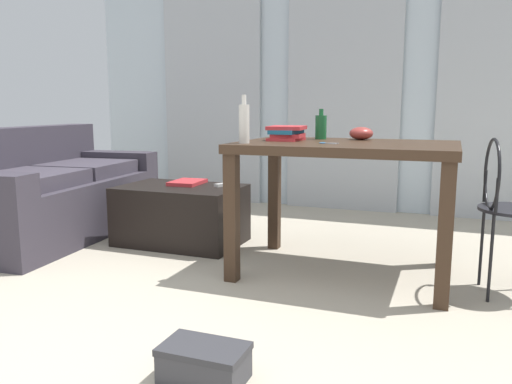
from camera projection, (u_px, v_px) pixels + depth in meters
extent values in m
plane|color=#B2A893|center=(260.00, 279.00, 2.85)|extent=(8.74, 8.74, 0.00)
cube|color=silver|center=(345.00, 72.00, 4.69)|extent=(5.19, 0.10, 2.53)
cube|color=#B2B7BC|center=(212.00, 89.00, 5.11)|extent=(1.04, 0.03, 2.25)
cube|color=#B2B7BC|center=(343.00, 87.00, 4.64)|extent=(1.04, 0.03, 2.25)
cube|color=#B2B7BC|center=(504.00, 85.00, 4.16)|extent=(1.04, 0.03, 2.25)
cube|color=#38333D|center=(56.00, 208.00, 3.79)|extent=(0.97, 1.77, 0.42)
cube|color=#38333D|center=(16.00, 153.00, 3.82)|extent=(0.35, 1.72, 0.38)
cube|color=#38333D|center=(109.00, 160.00, 4.46)|extent=(0.84, 0.27, 0.15)
cube|color=#3E3944|center=(86.00, 168.00, 4.05)|extent=(0.64, 0.67, 0.10)
cube|color=#3E3944|center=(28.00, 180.00, 3.43)|extent=(0.64, 0.67, 0.10)
cube|color=black|center=(181.00, 215.00, 3.58)|extent=(0.83, 0.55, 0.41)
cube|color=#382619|center=(346.00, 147.00, 2.84)|extent=(1.19, 0.81, 0.05)
cube|color=#382619|center=(232.00, 218.00, 2.77)|extent=(0.07, 0.07, 0.70)
cube|color=#382619|center=(445.00, 236.00, 2.38)|extent=(0.07, 0.07, 0.70)
cube|color=#382619|center=(274.00, 197.00, 3.42)|extent=(0.07, 0.07, 0.70)
cube|color=#382619|center=(447.00, 208.00, 3.04)|extent=(0.07, 0.07, 0.70)
cylinder|color=black|center=(491.00, 259.00, 2.48)|extent=(0.02, 0.02, 0.44)
cylinder|color=black|center=(482.00, 245.00, 2.72)|extent=(0.02, 0.02, 0.44)
torus|color=black|center=(492.00, 174.00, 2.54)|extent=(0.06, 0.36, 0.36)
cylinder|color=black|center=(497.00, 196.00, 2.40)|extent=(0.02, 0.02, 0.17)
cylinder|color=black|center=(485.00, 186.00, 2.70)|extent=(0.02, 0.02, 0.17)
cylinder|color=beige|center=(244.00, 124.00, 2.75)|extent=(0.06, 0.06, 0.21)
cylinder|color=beige|center=(244.00, 100.00, 2.73)|extent=(0.02, 0.02, 0.05)
cylinder|color=#195B2D|center=(321.00, 127.00, 3.12)|extent=(0.07, 0.07, 0.14)
cylinder|color=#195B2D|center=(321.00, 112.00, 3.10)|extent=(0.03, 0.03, 0.04)
ellipsoid|color=#9E3833|center=(361.00, 133.00, 3.06)|extent=(0.14, 0.14, 0.08)
cube|color=red|center=(286.00, 139.00, 3.00)|extent=(0.18, 0.23, 0.02)
cube|color=red|center=(288.00, 136.00, 3.01)|extent=(0.19, 0.23, 0.02)
cube|color=#1E668C|center=(286.00, 132.00, 3.01)|extent=(0.15, 0.25, 0.02)
cube|color=red|center=(287.00, 128.00, 3.01)|extent=(0.22, 0.25, 0.02)
cube|color=#9EA0A5|center=(332.00, 143.00, 2.74)|extent=(0.07, 0.01, 0.00)
torus|color=#3372B2|center=(322.00, 143.00, 2.76)|extent=(0.03, 0.03, 0.00)
cube|color=#9EA0A5|center=(331.00, 143.00, 2.73)|extent=(0.07, 0.04, 0.00)
torus|color=#3372B2|center=(323.00, 143.00, 2.77)|extent=(0.03, 0.03, 0.00)
cube|color=#B7B7B2|center=(224.00, 184.00, 3.55)|extent=(0.10, 0.16, 0.02)
cube|color=red|center=(187.00, 182.00, 3.64)|extent=(0.21, 0.28, 0.02)
cube|color=#38383D|center=(204.00, 366.00, 1.78)|extent=(0.29, 0.18, 0.11)
cube|color=#313135|center=(204.00, 349.00, 1.77)|extent=(0.30, 0.19, 0.02)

